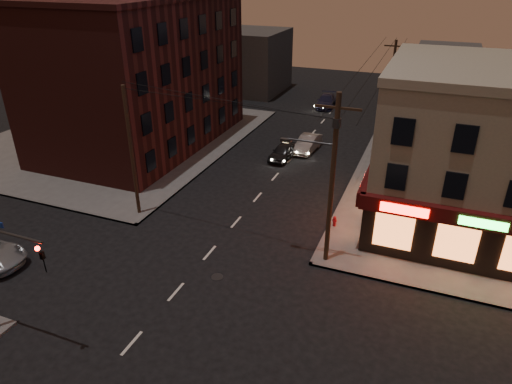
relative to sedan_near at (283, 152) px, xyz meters
The scene contains 14 objects.
ground 19.93m from the sedan_near, 88.20° to the right, with size 120.00×120.00×0.00m, color black.
sidewalk_nw 17.41m from the sedan_near, behind, with size 24.00×28.00×0.15m, color #514F4C.
pizza_building 18.38m from the sedan_near, 21.38° to the right, with size 15.85×12.85×10.50m.
brick_apartment 15.13m from the sedan_near, behind, with size 12.00×20.00×13.00m, color #441816.
bg_building_ne_a 23.43m from the sedan_near, 51.05° to the left, with size 10.00×12.00×7.00m, color #3F3D3A.
bg_building_nw 25.54m from the sedan_near, 119.26° to the left, with size 9.00×10.00×8.00m, color #3F3D3A.
bg_building_ne_b 34.56m from the sedan_near, 68.53° to the left, with size 8.00×8.00×6.00m, color #3F3D3A.
utility_pole_main 16.68m from the sedan_near, 62.61° to the right, with size 4.20×0.44×10.00m.
utility_pole_far 14.73m from the sedan_near, 58.45° to the left, with size 0.26×0.26×9.00m, color #382619.
utility_pole_west 15.28m from the sedan_near, 114.73° to the right, with size 0.24×0.24×9.00m, color #382619.
sedan_near is the anchor object (origin of this frame).
sedan_mid 3.11m from the sedan_near, 61.56° to the left, with size 1.55×4.43×1.46m, color gray.
sedan_far 17.92m from the sedan_near, 91.52° to the left, with size 2.04×5.01×1.45m, color #1C1E39.
fire_hydrant 12.34m from the sedan_near, 55.30° to the right, with size 0.33×0.33×0.72m.
Camera 1 is at (11.25, -16.56, 15.84)m, focal length 32.00 mm.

